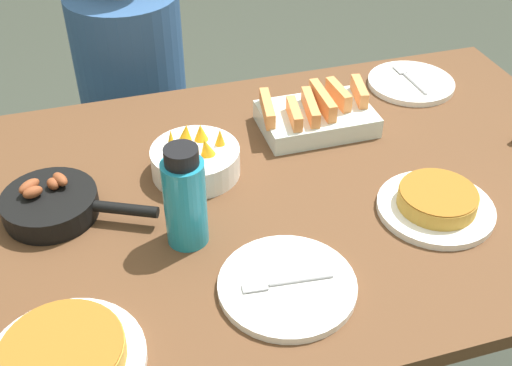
% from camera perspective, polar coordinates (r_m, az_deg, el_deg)
% --- Properties ---
extents(dining_table, '(1.70, 1.00, 0.75)m').
position_cam_1_polar(dining_table, '(1.46, 0.00, -3.68)').
color(dining_table, brown).
rests_on(dining_table, ground_plane).
extents(melon_tray, '(0.29, 0.18, 0.09)m').
position_cam_1_polar(melon_tray, '(1.61, 5.37, 6.01)').
color(melon_tray, silver).
rests_on(melon_tray, dining_table).
extents(skillet, '(0.31, 0.21, 0.08)m').
position_cam_1_polar(skillet, '(1.40, -17.62, -1.81)').
color(skillet, black).
rests_on(skillet, dining_table).
extents(frittata_plate_center, '(0.25, 0.25, 0.05)m').
position_cam_1_polar(frittata_plate_center, '(1.40, 15.75, -1.74)').
color(frittata_plate_center, white).
rests_on(frittata_plate_center, dining_table).
extents(frittata_plate_side, '(0.27, 0.27, 0.05)m').
position_cam_1_polar(frittata_plate_side, '(1.12, -16.72, -14.60)').
color(frittata_plate_side, white).
rests_on(frittata_plate_side, dining_table).
extents(empty_plate_near_front, '(0.24, 0.24, 0.02)m').
position_cam_1_polar(empty_plate_near_front, '(1.85, 13.61, 8.64)').
color(empty_plate_near_front, white).
rests_on(empty_plate_near_front, dining_table).
extents(empty_plate_far_left, '(0.26, 0.26, 0.02)m').
position_cam_1_polar(empty_plate_far_left, '(1.20, 2.78, -9.11)').
color(empty_plate_far_left, white).
rests_on(empty_plate_far_left, dining_table).
extents(fruit_bowl_mango, '(0.20, 0.20, 0.12)m').
position_cam_1_polar(fruit_bowl_mango, '(1.45, -5.40, 2.12)').
color(fruit_bowl_mango, white).
rests_on(fruit_bowl_mango, dining_table).
extents(water_bottle, '(0.08, 0.08, 0.22)m').
position_cam_1_polar(water_bottle, '(1.24, -6.34, -1.38)').
color(water_bottle, teal).
rests_on(water_bottle, dining_table).
extents(person_figure, '(0.37, 0.37, 1.18)m').
position_cam_1_polar(person_figure, '(2.15, -10.44, 5.05)').
color(person_figure, black).
rests_on(person_figure, ground_plane).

